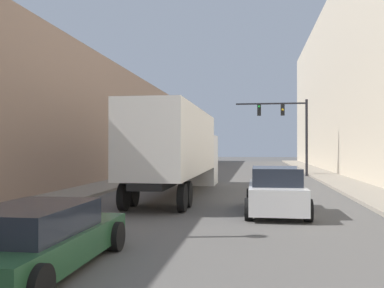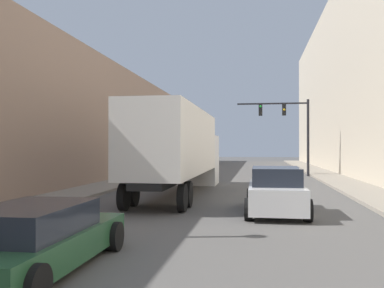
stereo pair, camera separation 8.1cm
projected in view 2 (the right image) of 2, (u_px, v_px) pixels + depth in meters
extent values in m
cube|color=gray|center=(338.00, 180.00, 28.49)|extent=(2.39, 80.00, 0.15)
cube|color=gray|center=(137.00, 178.00, 30.60)|extent=(2.39, 80.00, 0.15)
cube|color=#997A66|center=(82.00, 123.00, 31.27)|extent=(6.00, 80.00, 8.18)
cube|color=silver|center=(176.00, 142.00, 19.55)|extent=(2.44, 11.17, 2.89)
cube|color=black|center=(176.00, 176.00, 19.54)|extent=(1.22, 11.17, 0.24)
cube|color=silver|center=(197.00, 160.00, 26.37)|extent=(2.44, 2.64, 2.99)
cylinder|color=black|center=(124.00, 197.00, 15.37)|extent=(0.25, 1.00, 1.00)
cylinder|color=black|center=(182.00, 198.00, 15.04)|extent=(0.25, 1.00, 1.00)
cylinder|color=black|center=(133.00, 193.00, 16.56)|extent=(0.25, 1.00, 1.00)
cylinder|color=black|center=(188.00, 194.00, 16.23)|extent=(0.25, 1.00, 1.00)
cylinder|color=black|center=(180.00, 176.00, 26.53)|extent=(0.25, 1.00, 1.00)
cylinder|color=black|center=(215.00, 176.00, 26.20)|extent=(0.25, 1.00, 1.00)
cube|color=#234C2D|center=(38.00, 246.00, 7.94)|extent=(1.83, 4.71, 0.55)
cube|color=#1E232D|center=(31.00, 219.00, 7.71)|extent=(1.61, 2.59, 0.51)
cylinder|color=black|center=(37.00, 234.00, 9.72)|extent=(0.25, 0.64, 0.64)
cylinder|color=black|center=(114.00, 236.00, 9.44)|extent=(0.25, 0.64, 0.64)
cylinder|color=black|center=(35.00, 286.00, 6.07)|extent=(0.25, 0.64, 0.64)
cube|color=silver|center=(276.00, 196.00, 14.77)|extent=(1.80, 4.43, 0.82)
cube|color=#1E232D|center=(276.00, 176.00, 14.56)|extent=(1.59, 2.43, 0.59)
cylinder|color=black|center=(250.00, 198.00, 16.40)|extent=(0.25, 0.70, 0.70)
cylinder|color=black|center=(298.00, 198.00, 16.13)|extent=(0.25, 0.70, 0.70)
cylinder|color=black|center=(249.00, 209.00, 13.31)|extent=(0.25, 0.70, 0.70)
cylinder|color=black|center=(308.00, 211.00, 13.04)|extent=(0.25, 0.70, 0.70)
cylinder|color=black|center=(308.00, 138.00, 33.71)|extent=(0.20, 0.20, 6.07)
cube|color=black|center=(272.00, 104.00, 34.16)|extent=(5.57, 0.12, 0.12)
cube|color=black|center=(284.00, 110.00, 34.01)|extent=(0.30, 0.24, 0.90)
sphere|color=gold|center=(284.00, 110.00, 33.87)|extent=(0.18, 0.18, 0.18)
cube|color=black|center=(260.00, 110.00, 34.30)|extent=(0.30, 0.24, 0.90)
sphere|color=green|center=(260.00, 106.00, 34.16)|extent=(0.18, 0.18, 0.18)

